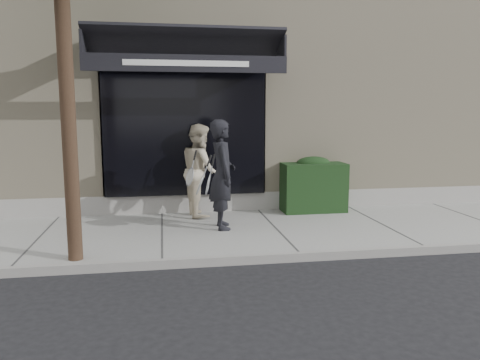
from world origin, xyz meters
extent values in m
plane|color=black|center=(0.00, 0.00, 0.00)|extent=(80.00, 80.00, 0.00)
cube|color=gray|center=(0.00, 0.00, 0.06)|extent=(20.00, 3.00, 0.12)
cube|color=gray|center=(0.00, -1.55, 0.07)|extent=(20.00, 0.10, 0.14)
cube|color=beige|center=(0.00, 5.00, 2.75)|extent=(14.00, 7.00, 5.50)
cube|color=gray|center=(0.00, 1.70, 0.25)|extent=(14.02, 0.42, 0.50)
cube|color=black|center=(-1.50, 1.55, 1.80)|extent=(3.20, 0.30, 2.60)
cube|color=gray|center=(-3.10, 1.70, 1.80)|extent=(0.08, 0.40, 2.60)
cube|color=gray|center=(0.10, 1.70, 1.80)|extent=(0.08, 0.40, 2.60)
cube|color=gray|center=(-1.50, 1.70, 3.14)|extent=(3.36, 0.40, 0.12)
cube|color=black|center=(-1.50, 1.00, 3.40)|extent=(3.60, 1.03, 0.55)
cube|color=black|center=(-1.50, 0.50, 3.01)|extent=(3.60, 0.05, 0.30)
cube|color=white|center=(-1.50, 0.47, 3.01)|extent=(2.20, 0.01, 0.10)
cube|color=black|center=(-3.28, 1.00, 3.32)|extent=(0.04, 1.00, 0.45)
cube|color=black|center=(0.28, 1.00, 3.32)|extent=(0.04, 1.00, 0.45)
cube|color=black|center=(1.10, 1.25, 0.62)|extent=(1.30, 0.70, 1.00)
ellipsoid|color=black|center=(1.10, 1.25, 1.12)|extent=(0.71, 0.38, 0.27)
cylinder|color=black|center=(-3.20, -1.30, 2.40)|extent=(0.20, 0.20, 4.80)
imported|color=black|center=(-0.93, 0.12, 1.08)|extent=(0.47, 0.70, 1.92)
torus|color=silver|center=(-1.21, -0.14, 0.96)|extent=(0.15, 0.32, 0.30)
cylinder|color=silver|center=(-1.21, -0.14, 0.96)|extent=(0.11, 0.28, 0.26)
cylinder|color=silver|center=(-1.21, -0.14, 0.96)|extent=(0.18, 0.06, 0.06)
cylinder|color=black|center=(-1.21, -0.14, 0.96)|extent=(0.20, 0.07, 0.07)
torus|color=silver|center=(-1.35, -0.25, 0.98)|extent=(0.18, 0.32, 0.29)
cylinder|color=silver|center=(-1.35, -0.25, 0.98)|extent=(0.15, 0.28, 0.25)
cylinder|color=silver|center=(-1.35, -0.25, 0.98)|extent=(0.18, 0.05, 0.08)
cylinder|color=black|center=(-1.35, -0.25, 0.98)|extent=(0.20, 0.07, 0.10)
imported|color=beige|center=(-1.23, 1.20, 1.03)|extent=(0.79, 0.96, 1.82)
torus|color=silver|center=(-1.46, 0.84, 0.95)|extent=(0.19, 0.32, 0.30)
cylinder|color=silver|center=(-1.46, 0.84, 0.95)|extent=(0.16, 0.28, 0.26)
cylinder|color=silver|center=(-1.46, 0.84, 0.95)|extent=(0.18, 0.07, 0.07)
cylinder|color=black|center=(-1.46, 0.84, 0.95)|extent=(0.20, 0.09, 0.08)
camera|label=1|loc=(-1.96, -7.93, 2.20)|focal=35.00mm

